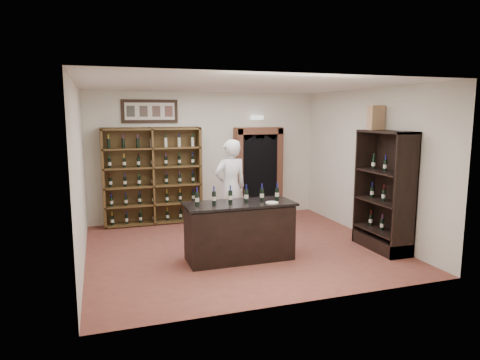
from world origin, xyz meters
name	(u,v)px	position (x,y,z in m)	size (l,w,h in m)	color
floor	(239,248)	(0.00, 0.00, 0.00)	(5.50, 5.50, 0.00)	brown
ceiling	(239,85)	(0.00, 0.00, 3.00)	(5.50, 5.50, 0.00)	white
wall_back	(206,156)	(0.00, 2.50, 1.50)	(5.50, 0.04, 3.00)	silver
wall_left	(80,176)	(-2.75, 0.00, 1.50)	(0.04, 5.00, 3.00)	silver
wall_right	(368,163)	(2.75, 0.00, 1.50)	(0.04, 5.00, 3.00)	silver
wine_shelf	(153,176)	(-1.30, 2.33, 1.10)	(2.20, 0.38, 2.20)	brown
framed_picture	(150,111)	(-1.30, 2.47, 2.55)	(1.25, 0.04, 0.52)	black
arched_doorway	(258,170)	(1.25, 2.33, 1.14)	(1.17, 0.35, 2.17)	black
emergency_light	(257,118)	(1.25, 2.42, 2.40)	(0.30, 0.10, 0.10)	white
tasting_counter	(239,232)	(-0.20, -0.60, 0.49)	(1.88, 0.78, 1.00)	black
counter_bottle_0	(197,199)	(-0.92, -0.54, 1.11)	(0.07, 0.07, 0.30)	black
counter_bottle_1	(214,198)	(-0.63, -0.54, 1.11)	(0.07, 0.07, 0.30)	black
counter_bottle_2	(230,196)	(-0.34, -0.54, 1.11)	(0.07, 0.07, 0.30)	black
counter_bottle_3	(246,195)	(-0.06, -0.54, 1.11)	(0.07, 0.07, 0.30)	black
counter_bottle_4	(262,194)	(0.23, -0.54, 1.11)	(0.07, 0.07, 0.30)	black
counter_bottle_5	(277,193)	(0.52, -0.54, 1.11)	(0.07, 0.07, 0.30)	black
side_cabinet	(385,209)	(2.52, -0.90, 0.75)	(0.48, 1.20, 2.20)	black
shopkeeper	(230,187)	(0.12, 0.95, 0.99)	(0.72, 0.47, 1.98)	white
plate	(272,203)	(0.31, -0.81, 1.01)	(0.22, 0.22, 0.02)	beige
wine_crate	(376,118)	(2.53, -0.50, 2.43)	(0.32, 0.13, 0.46)	tan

